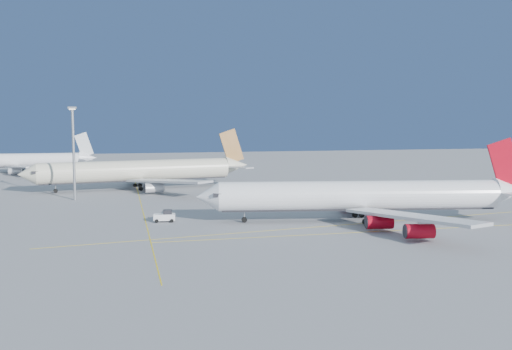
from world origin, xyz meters
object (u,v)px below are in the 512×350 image
object	(u,v)px
airliner_third	(20,161)
pushback_tug	(165,216)
light_mast	(73,145)
airliner_etihad	(142,171)
airliner_virgin	(366,196)

from	to	relation	value
airliner_third	pushback_tug	xyz separation A→B (m)	(47.40, -122.87, -3.68)
light_mast	airliner_etihad	bearing A→B (deg)	48.76
light_mast	airliner_virgin	bearing A→B (deg)	-37.08
airliner_etihad	light_mast	world-z (taller)	light_mast
airliner_third	pushback_tug	distance (m)	131.75
airliner_virgin	airliner_etihad	distance (m)	79.24
pushback_tug	airliner_etihad	bearing A→B (deg)	99.42
airliner_third	pushback_tug	size ratio (longest dim) A/B	12.89
airliner_virgin	airliner_third	bearing A→B (deg)	132.95
airliner_etihad	airliner_virgin	bearing A→B (deg)	-66.40
airliner_etihad	pushback_tug	bearing A→B (deg)	-96.84
airliner_etihad	pushback_tug	size ratio (longest dim) A/B	15.09
pushback_tug	airliner_third	bearing A→B (deg)	118.05
airliner_virgin	airliner_third	xyz separation A→B (m)	(-87.95, 131.50, -0.37)
airliner_virgin	airliner_third	distance (m)	158.21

